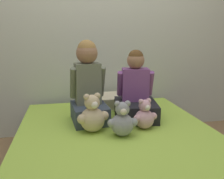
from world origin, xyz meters
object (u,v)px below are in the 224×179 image
(child_on_right, at_px, (135,95))
(teddy_bear_held_by_left_child, at_px, (92,116))
(bed, at_px, (119,158))
(child_on_left, at_px, (88,87))
(teddy_bear_held_by_right_child, at_px, (145,116))
(pillow_at_headboard, at_px, (103,101))
(teddy_bear_between_children, at_px, (122,121))

(child_on_right, relative_size, teddy_bear_held_by_left_child, 2.00)
(bed, xyz_separation_m, child_on_left, (-0.19, 0.35, 0.48))
(teddy_bear_held_by_right_child, bearing_deg, child_on_right, 77.67)
(teddy_bear_held_by_left_child, distance_m, pillow_at_headboard, 0.67)
(teddy_bear_held_by_right_child, distance_m, pillow_at_headboard, 0.69)
(child_on_left, xyz_separation_m, teddy_bear_held_by_left_child, (0.00, -0.25, -0.16))
(pillow_at_headboard, bearing_deg, teddy_bear_held_by_left_child, -106.12)
(bed, height_order, teddy_bear_between_children, teddy_bear_between_children)
(bed, relative_size, child_on_right, 3.13)
(child_on_right, distance_m, teddy_bear_held_by_right_child, 0.29)
(pillow_at_headboard, bearing_deg, teddy_bear_between_children, -88.64)
(child_on_right, relative_size, teddy_bear_between_children, 2.26)
(child_on_left, xyz_separation_m, teddy_bear_held_by_right_child, (0.41, -0.27, -0.19))
(child_on_right, relative_size, pillow_at_headboard, 1.12)
(teddy_bear_held_by_right_child, bearing_deg, child_on_left, 134.87)
(child_on_right, distance_m, pillow_at_headboard, 0.47)
(child_on_left, relative_size, teddy_bear_held_by_right_child, 2.82)
(bed, bearing_deg, child_on_right, 56.69)
(bed, height_order, teddy_bear_held_by_left_child, teddy_bear_held_by_left_child)
(bed, distance_m, pillow_at_headboard, 0.77)
(teddy_bear_between_children, bearing_deg, child_on_left, 123.20)
(bed, relative_size, teddy_bear_between_children, 7.07)
(child_on_left, height_order, teddy_bear_between_children, child_on_left)
(child_on_right, bearing_deg, bed, -113.82)
(child_on_left, height_order, child_on_right, child_on_left)
(child_on_right, height_order, teddy_bear_between_children, child_on_right)
(bed, relative_size, teddy_bear_held_by_right_child, 7.72)
(child_on_right, xyz_separation_m, teddy_bear_between_children, (-0.21, -0.37, -0.10))
(teddy_bear_between_children, xyz_separation_m, pillow_at_headboard, (-0.02, 0.76, -0.06))
(teddy_bear_held_by_right_child, relative_size, teddy_bear_between_children, 0.92)
(child_on_left, height_order, pillow_at_headboard, child_on_left)
(teddy_bear_held_by_right_child, height_order, teddy_bear_between_children, teddy_bear_between_children)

